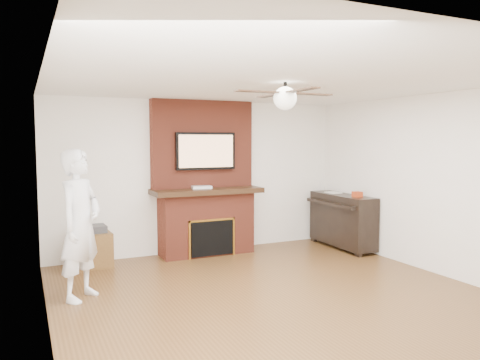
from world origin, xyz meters
name	(u,v)px	position (x,y,z in m)	size (l,w,h in m)	color
room_shell	(284,194)	(0.00, 0.00, 1.25)	(5.36, 5.86, 2.86)	#503217
fireplace	(205,193)	(0.00, 2.55, 1.00)	(1.78, 0.64, 2.50)	maroon
tv	(206,151)	(0.00, 2.50, 1.68)	(1.00, 0.08, 0.60)	black
ceiling_fan	(285,97)	(0.00, 0.00, 2.33)	(1.21, 1.21, 0.31)	black
person	(80,225)	(-2.10, 1.08, 0.88)	(0.64, 0.43, 1.76)	white
side_table	(92,248)	(-1.80, 2.48, 0.28)	(0.55, 0.55, 0.61)	brown
piano	(342,219)	(2.27, 1.91, 0.49)	(0.55, 1.42, 1.01)	black
cable_box	(202,187)	(-0.09, 2.45, 1.10)	(0.31, 0.18, 0.04)	silver
candle_orange	(202,253)	(-0.14, 2.33, 0.05)	(0.07, 0.07, 0.11)	#D64E19
candle_green	(207,253)	(-0.06, 2.31, 0.05)	(0.07, 0.07, 0.10)	#36893D
candle_cream	(220,250)	(0.18, 2.37, 0.06)	(0.08, 0.08, 0.12)	beige
candle_blue	(226,251)	(0.29, 2.35, 0.04)	(0.06, 0.06, 0.09)	teal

